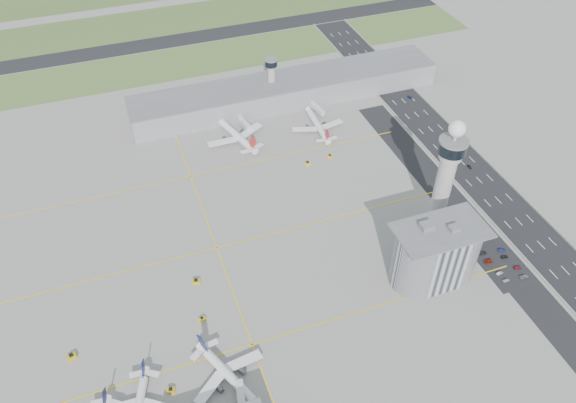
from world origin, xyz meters
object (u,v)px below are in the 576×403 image
object	(u,v)px
airplane_near_c	(229,373)
car_lot_5	(467,234)
car_lot_3	(483,253)
jet_bridge_far_1	(312,105)
airplane_far_a	(235,130)
jet_bridge_far_0	(240,120)
tug_2	(202,319)
car_lot_1	(500,273)
car_lot_0	(506,280)
car_lot_6	(524,277)
tug_4	(308,163)
car_lot_7	(517,267)
tug_0	(71,356)
car_lot_10	(490,237)
tug_5	(330,156)
car_lot_9	(502,250)
tug_1	(171,390)
car_lot_8	(505,257)
airplane_far_b	(317,121)
tug_3	(196,281)
car_lot_11	(484,233)
car_hw_4	(360,63)
car_lot_4	(478,246)
control_tower	(447,172)
admin_building	(436,253)
car_hw_1	(470,167)
car_lot_2	(489,261)
secondary_tower	(271,77)
car_hw_2	(410,97)

from	to	relation	value
airplane_near_c	car_lot_5	distance (m)	142.07
car_lot_3	jet_bridge_far_1	bearing A→B (deg)	11.87
airplane_far_a	jet_bridge_far_0	world-z (taller)	airplane_far_a
tug_2	car_lot_1	bearing A→B (deg)	55.56
car_lot_0	car_lot_6	xyz separation A→B (m)	(9.33, -1.03, 0.02)
tug_4	car_lot_7	xyz separation A→B (m)	(66.38, -109.97, -0.43)
tug_0	car_lot_10	distance (m)	206.89
tug_5	car_lot_9	distance (m)	112.04
car_lot_9	car_lot_0	bearing A→B (deg)	158.27
tug_1	car_lot_8	xyz separation A→B (m)	(169.16, 14.82, -0.32)
car_lot_3	car_lot_9	world-z (taller)	car_lot_9
airplane_far_b	tug_2	bearing A→B (deg)	141.78
tug_0	airplane_far_a	bearing A→B (deg)	123.86
car_lot_1	car_lot_9	bearing A→B (deg)	-47.67
tug_3	car_lot_6	xyz separation A→B (m)	(148.09, -50.36, -0.46)
tug_2	car_lot_11	bearing A→B (deg)	65.81
car_lot_8	car_lot_6	bearing A→B (deg)	-170.17
jet_bridge_far_1	car_lot_7	xyz separation A→B (m)	(42.02, -164.77, -2.28)
tug_1	airplane_far_a	bearing A→B (deg)	-4.53
tug_5	car_hw_4	distance (m)	118.79
airplane_far_a	car_lot_7	size ratio (longest dim) A/B	11.72
airplane_far_a	airplane_far_b	size ratio (longest dim) A/B	1.14
tug_3	car_lot_0	xyz separation A→B (m)	(138.76, -49.33, -0.48)
airplane_near_c	jet_bridge_far_0	xyz separation A→B (m)	(55.49, 175.00, -2.71)
tug_5	car_lot_4	bearing A→B (deg)	-3.91
airplane_far_b	car_hw_4	size ratio (longest dim) A/B	11.60
jet_bridge_far_1	car_lot_3	world-z (taller)	jet_bridge_far_1
tug_1	car_lot_1	size ratio (longest dim) A/B	0.89
tug_0	tug_2	world-z (taller)	tug_0
car_lot_10	car_lot_11	bearing A→B (deg)	26.82
control_tower	jet_bridge_far_0	bearing A→B (deg)	119.45
control_tower	tug_5	xyz separation A→B (m)	(-29.12, 71.22, -34.16)
admin_building	tug_4	xyz separation A→B (m)	(-24.35, 99.19, -14.31)
tug_5	car_lot_9	xyz separation A→B (m)	(50.78, -99.87, -0.27)
tug_0	car_lot_4	distance (m)	197.03
tug_3	tug_2	bearing A→B (deg)	7.89
car_lot_4	car_lot_6	bearing A→B (deg)	-167.77
car_lot_10	tug_0	bearing A→B (deg)	89.80
airplane_near_c	car_lot_6	bearing A→B (deg)	68.13
tug_1	car_hw_1	bearing A→B (deg)	-47.08
tug_0	car_lot_2	size ratio (longest dim) A/B	0.77
car_lot_2	car_hw_1	bearing A→B (deg)	-30.37
airplane_far_a	car_lot_10	distance (m)	161.55
tug_5	car_lot_5	size ratio (longest dim) A/B	0.88
airplane_near_c	car_lot_9	bearing A→B (deg)	75.12
car_lot_5	jet_bridge_far_1	bearing A→B (deg)	21.74
control_tower	secondary_tower	xyz separation A→B (m)	(-42.00, 142.00, -16.24)
car_hw_2	airplane_far_b	bearing A→B (deg)	-177.59
car_lot_9	tug_4	bearing A→B (deg)	41.84
airplane_far_a	airplane_near_c	bearing A→B (deg)	147.29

